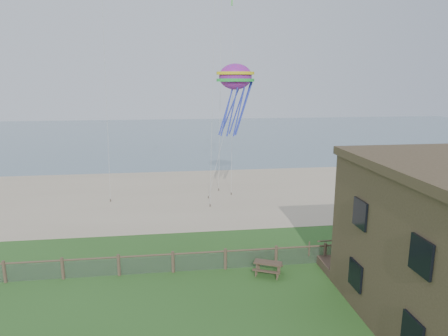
# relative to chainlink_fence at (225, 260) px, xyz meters

# --- Properties ---
(ground) EXTENTS (160.00, 160.00, 0.00)m
(ground) POSITION_rel_chainlink_fence_xyz_m (0.00, -6.00, -0.55)
(ground) COLOR #2B531C
(ground) RESTS_ON ground
(sand_beach) EXTENTS (72.00, 20.00, 0.02)m
(sand_beach) POSITION_rel_chainlink_fence_xyz_m (0.00, 16.00, -0.55)
(sand_beach) COLOR tan
(sand_beach) RESTS_ON ground
(ocean) EXTENTS (160.00, 68.00, 0.02)m
(ocean) POSITION_rel_chainlink_fence_xyz_m (0.00, 60.00, -0.55)
(ocean) COLOR slate
(ocean) RESTS_ON ground
(chainlink_fence) EXTENTS (36.20, 0.20, 1.25)m
(chainlink_fence) POSITION_rel_chainlink_fence_xyz_m (0.00, 0.00, 0.00)
(chainlink_fence) COLOR #473528
(chainlink_fence) RESTS_ON ground
(motel_deck) EXTENTS (15.00, 2.00, 0.50)m
(motel_deck) POSITION_rel_chainlink_fence_xyz_m (13.00, -1.00, -0.30)
(motel_deck) COLOR brown
(motel_deck) RESTS_ON ground
(picnic_table) EXTENTS (1.88, 1.70, 0.65)m
(picnic_table) POSITION_rel_chainlink_fence_xyz_m (2.27, -1.00, -0.23)
(picnic_table) COLOR brown
(picnic_table) RESTS_ON ground
(octopus_kite) EXTENTS (3.68, 3.19, 6.35)m
(octopus_kite) POSITION_rel_chainlink_fence_xyz_m (2.36, 11.30, 8.82)
(octopus_kite) COLOR red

